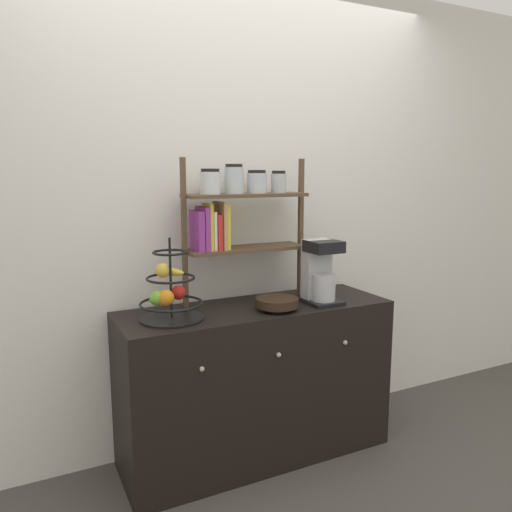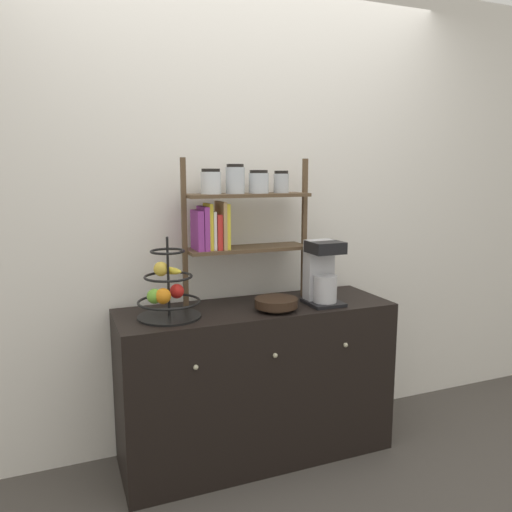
% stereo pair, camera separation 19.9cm
% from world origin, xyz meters
% --- Properties ---
extents(ground_plane, '(12.00, 12.00, 0.00)m').
position_xyz_m(ground_plane, '(0.00, 0.00, 0.00)').
color(ground_plane, '#47423D').
extents(wall_back, '(7.00, 0.05, 2.60)m').
position_xyz_m(wall_back, '(0.00, 0.52, 1.30)').
color(wall_back, silver).
rests_on(wall_back, ground_plane).
extents(sideboard, '(1.44, 0.49, 0.83)m').
position_xyz_m(sideboard, '(0.00, 0.24, 0.42)').
color(sideboard, black).
rests_on(sideboard, ground_plane).
extents(coffee_maker, '(0.18, 0.20, 0.34)m').
position_xyz_m(coffee_maker, '(0.35, 0.17, 1.00)').
color(coffee_maker, black).
rests_on(coffee_maker, sideboard).
extents(fruit_stand, '(0.31, 0.31, 0.39)m').
position_xyz_m(fruit_stand, '(-0.47, 0.21, 0.96)').
color(fruit_stand, black).
rests_on(fruit_stand, sideboard).
extents(wooden_bowl, '(0.22, 0.22, 0.06)m').
position_xyz_m(wooden_bowl, '(0.07, 0.13, 0.87)').
color(wooden_bowl, black).
rests_on(wooden_bowl, sideboard).
extents(shelf_hutch, '(0.70, 0.20, 0.77)m').
position_xyz_m(shelf_hutch, '(-0.08, 0.35, 1.33)').
color(shelf_hutch, brown).
rests_on(shelf_hutch, sideboard).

